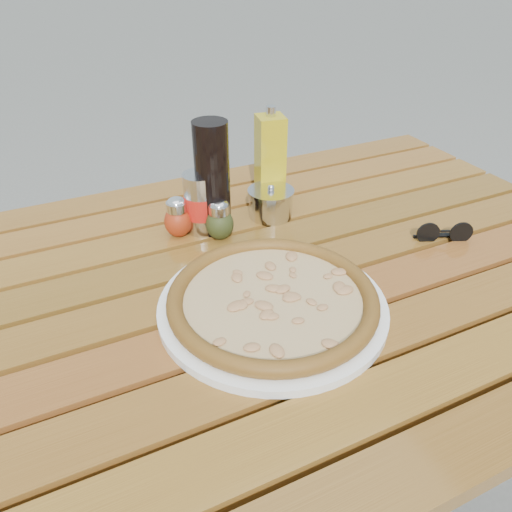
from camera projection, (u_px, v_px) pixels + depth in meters
name	position (u px, v px, depth m)	size (l,w,h in m)	color
table	(261.00, 310.00, 0.91)	(1.40, 0.90, 0.75)	#36190C
plate	(272.00, 306.00, 0.79)	(0.36, 0.36, 0.01)	white
pizza	(273.00, 298.00, 0.78)	(0.39, 0.39, 0.03)	beige
pepper_shaker	(178.00, 218.00, 0.96)	(0.06, 0.06, 0.08)	#B13414
oregano_shaker	(219.00, 220.00, 0.95)	(0.06, 0.06, 0.08)	#39421A
dark_bottle	(212.00, 179.00, 0.94)	(0.07, 0.07, 0.22)	black
soda_can	(201.00, 203.00, 0.97)	(0.08, 0.08, 0.12)	#BBBCC0
olive_oil_cruet	(270.00, 160.00, 1.05)	(0.06, 0.06, 0.21)	#B59F13
parmesan_tin	(271.00, 202.00, 1.03)	(0.11, 0.11, 0.07)	silver
sunglasses	(444.00, 233.00, 0.96)	(0.11, 0.06, 0.04)	black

